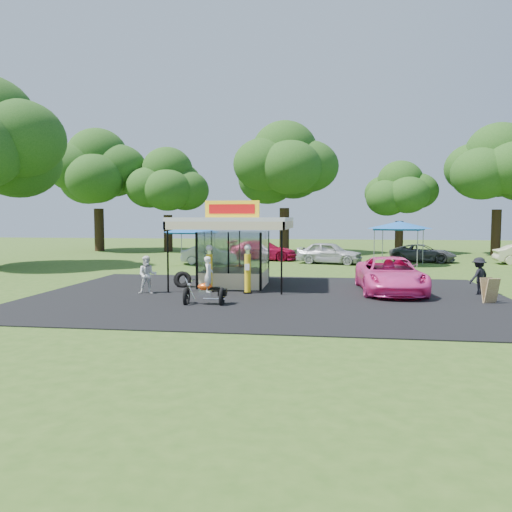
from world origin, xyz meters
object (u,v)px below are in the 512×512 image
at_px(bg_car_c, 329,253).
at_px(bg_car_d, 423,253).
at_px(gas_pump_right, 248,270).
at_px(bg_car_a, 209,255).
at_px(spectator_west, 147,275).
at_px(kiosk_car, 242,272).
at_px(gas_station_kiosk, 234,250).
at_px(pink_sedan, 390,275).
at_px(gas_pump_left, 209,270).
at_px(a_frame_sign, 490,291).
at_px(tent_east, 399,225).
at_px(tent_west, 192,229).
at_px(motorcycle, 207,286).
at_px(bg_car_b, 263,250).
at_px(spectator_east_a, 479,276).

height_order(bg_car_c, bg_car_d, bg_car_c).
distance_m(gas_pump_right, bg_car_a, 14.94).
bearing_deg(spectator_west, kiosk_car, 40.63).
xyz_separation_m(gas_station_kiosk, gas_pump_right, (1.04, -2.40, -0.72)).
height_order(pink_sedan, bg_car_c, bg_car_c).
height_order(gas_pump_left, bg_car_a, gas_pump_left).
bearing_deg(a_frame_sign, tent_east, 70.84).
height_order(tent_west, tent_east, tent_east).
relative_size(a_frame_sign, bg_car_d, 0.21).
distance_m(bg_car_a, tent_east, 13.89).
bearing_deg(spectator_west, motorcycle, -52.94).
bearing_deg(tent_east, gas_station_kiosk, -127.34).
xyz_separation_m(pink_sedan, spectator_west, (-10.65, -1.89, 0.05)).
relative_size(spectator_west, bg_car_b, 0.31).
height_order(spectator_east_a, bg_car_d, spectator_east_a).
distance_m(gas_pump_right, kiosk_car, 4.75).
height_order(bg_car_a, tent_east, tent_east).
height_order(bg_car_d, tent_west, tent_west).
relative_size(pink_sedan, bg_car_d, 1.19).
relative_size(a_frame_sign, kiosk_car, 0.36).
height_order(a_frame_sign, bg_car_a, bg_car_a).
distance_m(a_frame_sign, bg_car_d, 18.86).
distance_m(gas_pump_left, kiosk_car, 4.53).
xyz_separation_m(gas_station_kiosk, motorcycle, (-0.06, -5.41, -1.02)).
bearing_deg(tent_east, bg_car_c, 176.85).
relative_size(a_frame_sign, pink_sedan, 0.18).
height_order(spectator_west, tent_east, tent_east).
bearing_deg(spectator_east_a, bg_car_c, -104.44).
bearing_deg(gas_station_kiosk, tent_west, 115.34).
distance_m(motorcycle, bg_car_b, 20.62).
distance_m(spectator_west, tent_east, 20.35).
bearing_deg(gas_pump_left, a_frame_sign, -6.42).
bearing_deg(tent_east, bg_car_a, -176.08).
distance_m(gas_station_kiosk, bg_car_a, 12.38).
bearing_deg(pink_sedan, gas_pump_right, -170.53).
relative_size(motorcycle, tent_east, 0.44).
bearing_deg(spectator_east_a, gas_pump_right, -32.17).
relative_size(gas_pump_left, kiosk_car, 0.77).
height_order(bg_car_d, tent_east, tent_east).
bearing_deg(bg_car_d, bg_car_a, 118.62).
bearing_deg(gas_pump_left, bg_car_a, 103.68).
bearing_deg(a_frame_sign, bg_car_b, 97.68).
relative_size(gas_pump_left, bg_car_d, 0.45).
bearing_deg(pink_sedan, gas_station_kiosk, 169.26).
xyz_separation_m(gas_station_kiosk, bg_car_a, (-4.10, 11.63, -1.12)).
height_order(kiosk_car, spectator_east_a, spectator_east_a).
xyz_separation_m(spectator_west, tent_east, (12.93, 15.59, 1.98)).
xyz_separation_m(gas_pump_left, bg_car_a, (-3.37, 13.86, -0.37)).
relative_size(gas_pump_right, tent_west, 0.55).
bearing_deg(bg_car_b, pink_sedan, -148.27).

